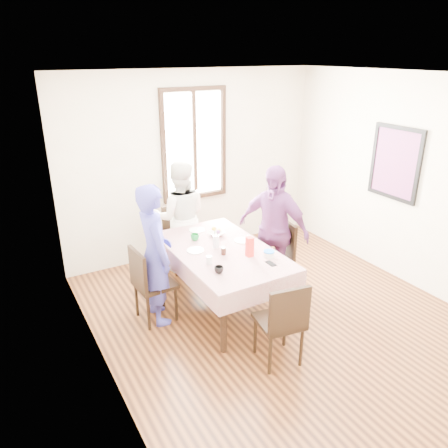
{
  "coord_description": "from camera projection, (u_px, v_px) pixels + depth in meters",
  "views": [
    {
      "loc": [
        -2.72,
        -3.4,
        2.91
      ],
      "look_at": [
        -0.47,
        0.53,
        1.1
      ],
      "focal_mm": 34.7,
      "sensor_mm": 36.0,
      "label": 1
    }
  ],
  "objects": [
    {
      "name": "mug_green",
      "position": [
        195.0,
        237.0,
        5.27
      ],
      "size": [
        0.11,
        0.11,
        0.08
      ],
      "primitive_type": "imported",
      "rotation": [
        0.0,
        0.0,
        -0.1
      ],
      "color": "#0C7226",
      "rests_on": "tablecloth"
    },
    {
      "name": "flower_bunch",
      "position": [
        216.0,
        232.0,
        5.02
      ],
      "size": [
        0.09,
        0.09,
        0.1
      ],
      "primitive_type": null,
      "color": "yellow",
      "rests_on": "flower_vase"
    },
    {
      "name": "smartphone",
      "position": [
        271.0,
        264.0,
        4.7
      ],
      "size": [
        0.07,
        0.14,
        0.01
      ],
      "primitive_type": "cube",
      "color": "black",
      "rests_on": "tablecloth"
    },
    {
      "name": "person_far",
      "position": [
        182.0,
        218.0,
        5.92
      ],
      "size": [
        0.94,
        0.84,
        1.58
      ],
      "primitive_type": "imported",
      "rotation": [
        0.0,
        0.0,
        2.75
      ],
      "color": "white",
      "rests_on": "ground"
    },
    {
      "name": "plate_right",
      "position": [
        242.0,
        241.0,
        5.26
      ],
      "size": [
        0.2,
        0.2,
        0.01
      ],
      "primitive_type": "cylinder",
      "color": "white",
      "rests_on": "tablecloth"
    },
    {
      "name": "right_wall",
      "position": [
        413.0,
        183.0,
        5.49
      ],
      "size": [
        0.0,
        4.5,
        4.5
      ],
      "primitive_type": "plane",
      "rotation": [
        1.57,
        0.0,
        -1.57
      ],
      "color": "beige",
      "rests_on": "ground"
    },
    {
      "name": "tablecloth",
      "position": [
        222.0,
        250.0,
        5.04
      ],
      "size": [
        1.07,
        1.77,
        0.01
      ],
      "primitive_type": "cube",
      "color": "#52000A",
      "rests_on": "dining_table"
    },
    {
      "name": "flower_vase",
      "position": [
        216.0,
        242.0,
        5.07
      ],
      "size": [
        0.07,
        0.07,
        0.15
      ],
      "primitive_type": "cylinder",
      "color": "silver",
      "rests_on": "tablecloth"
    },
    {
      "name": "chair_near",
      "position": [
        279.0,
        321.0,
        4.24
      ],
      "size": [
        0.48,
        0.48,
        0.91
      ],
      "primitive_type": "cube",
      "rotation": [
        0.0,
        0.0,
        -0.16
      ],
      "color": "black",
      "rests_on": "ground"
    },
    {
      "name": "mug_flag",
      "position": [
        248.0,
        245.0,
        5.05
      ],
      "size": [
        0.11,
        0.11,
        0.08
      ],
      "primitive_type": "imported",
      "rotation": [
        0.0,
        0.0,
        0.51
      ],
      "color": "red",
      "rests_on": "tablecloth"
    },
    {
      "name": "mug_black",
      "position": [
        219.0,
        270.0,
        4.49
      ],
      "size": [
        0.12,
        0.12,
        0.08
      ],
      "primitive_type": "imported",
      "rotation": [
        0.0,
        0.0,
        0.25
      ],
      "color": "black",
      "rests_on": "tablecloth"
    },
    {
      "name": "drinking_glass",
      "position": [
        209.0,
        260.0,
        4.68
      ],
      "size": [
        0.06,
        0.06,
        0.09
      ],
      "primitive_type": "cylinder",
      "color": "silver",
      "rests_on": "tablecloth"
    },
    {
      "name": "dining_table",
      "position": [
        222.0,
        279.0,
        5.18
      ],
      "size": [
        0.95,
        1.65,
        0.75
      ],
      "primitive_type": "cube",
      "color": "black",
      "rests_on": "ground"
    },
    {
      "name": "art_poster",
      "position": [
        395.0,
        163.0,
        5.65
      ],
      "size": [
        0.04,
        0.76,
        0.96
      ],
      "primitive_type": "cube",
      "color": "red",
      "rests_on": "right_wall"
    },
    {
      "name": "person_left",
      "position": [
        155.0,
        255.0,
        4.79
      ],
      "size": [
        0.42,
        0.61,
        1.63
      ],
      "primitive_type": "imported",
      "rotation": [
        0.0,
        0.0,
        1.52
      ],
      "color": "#3A389B",
      "rests_on": "ground"
    },
    {
      "name": "window_pane",
      "position": [
        194.0,
        145.0,
        6.26
      ],
      "size": [
        0.9,
        0.02,
        1.5
      ],
      "primitive_type": "cube",
      "color": "white",
      "rests_on": "back_wall"
    },
    {
      "name": "ground",
      "position": [
        281.0,
        318.0,
        5.07
      ],
      "size": [
        4.5,
        4.5,
        0.0
      ],
      "primitive_type": "plane",
      "color": "black",
      "rests_on": "ground"
    },
    {
      "name": "plate_far",
      "position": [
        197.0,
        230.0,
        5.57
      ],
      "size": [
        0.2,
        0.2,
        0.01
      ],
      "primitive_type": "cylinder",
      "color": "white",
      "rests_on": "tablecloth"
    },
    {
      "name": "butter_lid",
      "position": [
        269.0,
        251.0,
        4.83
      ],
      "size": [
        0.12,
        0.12,
        0.01
      ],
      "primitive_type": "cylinder",
      "color": "blue",
      "rests_on": "butter_tub"
    },
    {
      "name": "chair_far",
      "position": [
        182.0,
        239.0,
        6.07
      ],
      "size": [
        0.43,
        0.43,
        0.91
      ],
      "primitive_type": "cube",
      "rotation": [
        0.0,
        0.0,
        3.11
      ],
      "color": "black",
      "rests_on": "ground"
    },
    {
      "name": "person_right",
      "position": [
        273.0,
        230.0,
        5.41
      ],
      "size": [
        0.78,
        1.05,
        1.66
      ],
      "primitive_type": "imported",
      "rotation": [
        0.0,
        0.0,
        -1.13
      ],
      "color": "#6B346E",
      "rests_on": "ground"
    },
    {
      "name": "chair_right",
      "position": [
        273.0,
        257.0,
        5.56
      ],
      "size": [
        0.48,
        0.48,
        0.91
      ],
      "primitive_type": "cube",
      "rotation": [
        0.0,
        0.0,
        1.41
      ],
      "color": "black",
      "rests_on": "ground"
    },
    {
      "name": "serving_bowl",
      "position": [
        216.0,
        234.0,
        5.4
      ],
      "size": [
        0.24,
        0.24,
        0.05
      ],
      "primitive_type": "imported",
      "rotation": [
        0.0,
        0.0,
        0.23
      ],
      "color": "white",
      "rests_on": "tablecloth"
    },
    {
      "name": "jam_jar",
      "position": [
        224.0,
        251.0,
        4.9
      ],
      "size": [
        0.06,
        0.06,
        0.09
      ],
      "primitive_type": "cylinder",
      "color": "black",
      "rests_on": "tablecloth"
    },
    {
      "name": "window_frame",
      "position": [
        194.0,
        145.0,
        6.25
      ],
      "size": [
        1.02,
        0.06,
        1.62
      ],
      "primitive_type": "cube",
      "color": "black",
      "rests_on": "back_wall"
    },
    {
      "name": "butter_tub",
      "position": [
        269.0,
        254.0,
        4.85
      ],
      "size": [
        0.12,
        0.12,
        0.06
      ],
      "primitive_type": "cylinder",
      "color": "white",
      "rests_on": "tablecloth"
    },
    {
      "name": "juice_carton",
      "position": [
        250.0,
        247.0,
        4.84
      ],
      "size": [
        0.07,
        0.07,
        0.23
      ],
      "primitive_type": "cube",
      "color": "red",
      "rests_on": "tablecloth"
    },
    {
      "name": "chair_left",
      "position": [
        155.0,
        284.0,
        4.91
      ],
      "size": [
        0.44,
        0.44,
        0.91
      ],
      "primitive_type": "cube",
      "rotation": [
        0.0,
        0.0,
        -1.51
      ],
      "color": "black",
      "rests_on": "ground"
    },
    {
      "name": "plate_left",
      "position": [
        195.0,
        250.0,
        5.0
      ],
      "size": [
        0.2,
        0.2,
        0.01
      ],
      "primitive_type": "cylinder",
      "color": "white",
      "rests_on": "tablecloth"
    },
    {
      "name": "back_wall",
      "position": [
        194.0,
        165.0,
        6.38
      ],
      "size": [
        4.0,
        0.0,
        4.0
      ],
      "primitive_type": "plane",
      "rotation": [
        1.57,
        0.0,
        0.0
      ],
      "color": "beige",
      "rests_on": "ground"
    }
  ]
}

